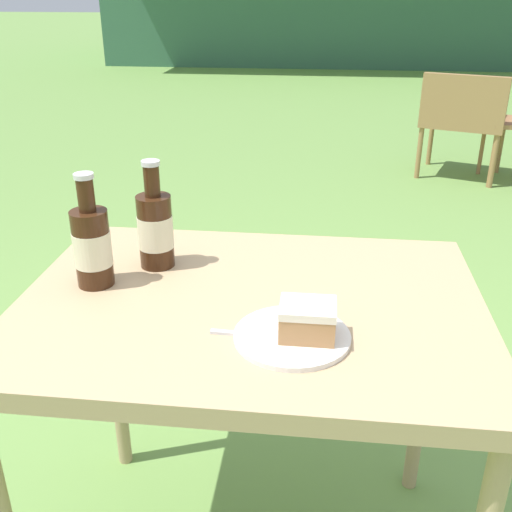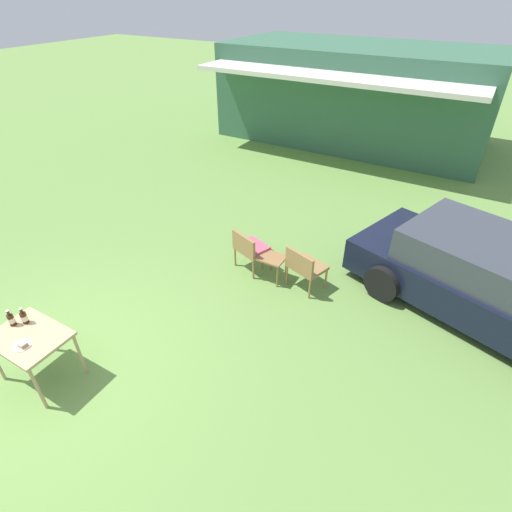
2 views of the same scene
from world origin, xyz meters
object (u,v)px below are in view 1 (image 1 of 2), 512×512
at_px(patio_table, 250,331).
at_px(cola_bottle_near, 155,228).
at_px(cake_on_plate, 300,328).
at_px(cola_bottle_far, 92,245).
at_px(wicker_chair_cushioned, 464,115).

height_order(patio_table, cola_bottle_near, cola_bottle_near).
distance_m(patio_table, cake_on_plate, 0.20).
bearing_deg(cola_bottle_far, cake_on_plate, -21.02).
relative_size(wicker_chair_cushioned, cake_on_plate, 3.65).
height_order(wicker_chair_cushioned, cola_bottle_far, cola_bottle_far).
bearing_deg(wicker_chair_cushioned, patio_table, 91.55).
xyz_separation_m(patio_table, cake_on_plate, (0.11, -0.14, 0.10)).
bearing_deg(cake_on_plate, patio_table, 127.47).
xyz_separation_m(wicker_chair_cushioned, cola_bottle_near, (-1.36, -3.33, 0.39)).
bearing_deg(cola_bottle_near, cake_on_plate, -39.34).
relative_size(cake_on_plate, cola_bottle_far, 0.87).
relative_size(cake_on_plate, cola_bottle_near, 0.87).
height_order(wicker_chair_cushioned, cake_on_plate, cake_on_plate).
distance_m(patio_table, cola_bottle_far, 0.37).
distance_m(wicker_chair_cushioned, cake_on_plate, 3.77).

